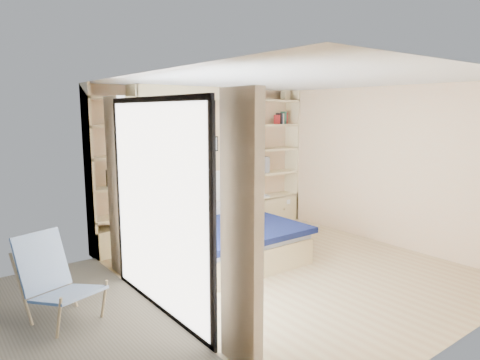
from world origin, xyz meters
TOP-DOWN VIEW (x-y plane):
  - ground at (0.00, 0.00)m, footprint 4.50×4.50m
  - room_shell at (-0.39, 1.52)m, footprint 4.50×4.50m
  - bed at (-0.45, 1.04)m, footprint 1.76×2.29m
  - photo_gallery at (-0.45, 2.22)m, footprint 1.48×0.02m
  - reading_lamps at (-0.30, 2.00)m, footprint 1.92×0.12m
  - shelf_decor at (1.31, 2.07)m, footprint 3.60×0.23m
  - deck_chair at (-2.90, 0.47)m, footprint 0.77×1.00m

SIDE VIEW (x-z plane):
  - ground at x=0.00m, z-range 0.00..0.00m
  - bed at x=-0.45m, z-range -0.26..0.81m
  - deck_chair at x=-2.90m, z-range -0.02..0.88m
  - room_shell at x=-0.39m, z-range -1.17..3.33m
  - reading_lamps at x=-0.30m, z-range 1.03..1.17m
  - photo_gallery at x=-0.45m, z-range 1.19..2.01m
  - shelf_decor at x=1.31m, z-range 0.72..2.75m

